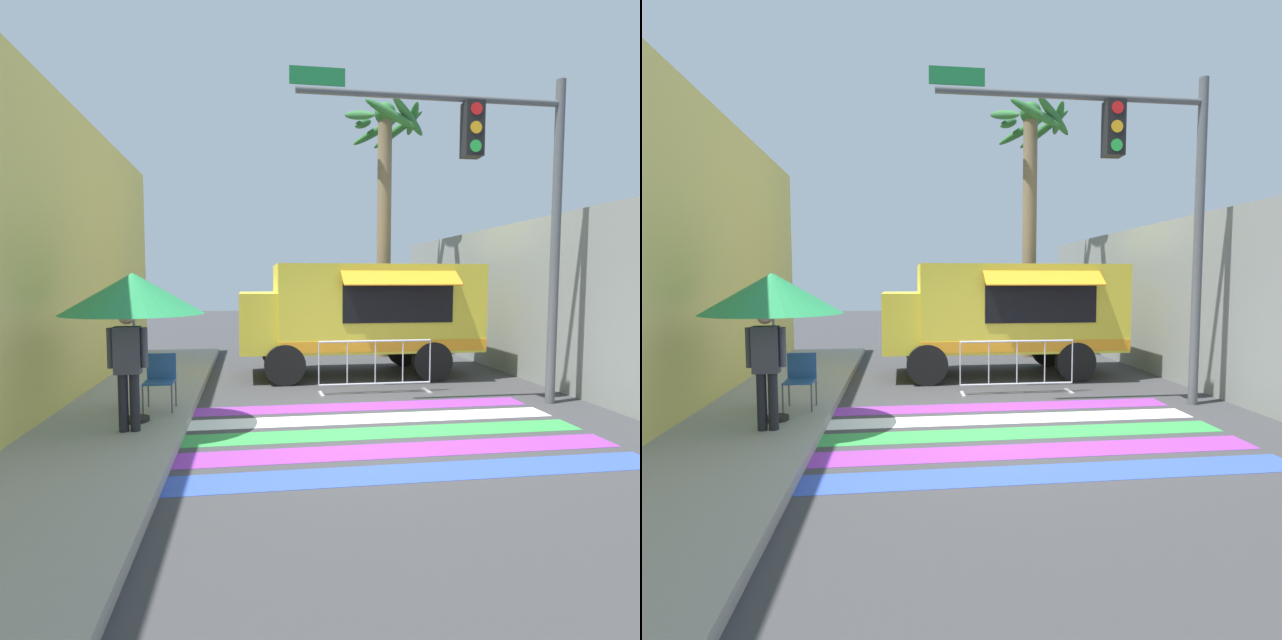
# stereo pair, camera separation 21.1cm
# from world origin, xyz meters

# --- Properties ---
(ground_plane) EXTENTS (60.00, 60.00, 0.00)m
(ground_plane) POSITION_xyz_m (0.00, 0.00, 0.00)
(ground_plane) COLOR #38383A
(sidewalk_left) EXTENTS (4.40, 16.00, 0.15)m
(sidewalk_left) POSITION_xyz_m (-4.79, 0.00, 0.07)
(sidewalk_left) COLOR #99968E
(sidewalk_left) RESTS_ON ground_plane
(building_left_facade) EXTENTS (0.25, 16.00, 5.24)m
(building_left_facade) POSITION_xyz_m (-4.79, 0.00, 2.62)
(building_left_facade) COLOR #E5D166
(building_left_facade) RESTS_ON ground_plane
(concrete_wall_right) EXTENTS (0.20, 16.00, 3.52)m
(concrete_wall_right) POSITION_xyz_m (4.50, 3.00, 1.76)
(concrete_wall_right) COLOR gray
(concrete_wall_right) RESTS_ON ground_plane
(crosswalk_painted) EXTENTS (6.40, 3.60, 0.01)m
(crosswalk_painted) POSITION_xyz_m (0.00, -0.40, 0.00)
(crosswalk_painted) COLOR #334FB2
(crosswalk_painted) RESTS_ON ground_plane
(food_truck) EXTENTS (5.37, 2.62, 2.56)m
(food_truck) POSITION_xyz_m (0.80, 4.07, 1.51)
(food_truck) COLOR yellow
(food_truck) RESTS_ON ground_plane
(traffic_signal_pole) EXTENTS (4.76, 0.29, 5.64)m
(traffic_signal_pole) POSITION_xyz_m (2.69, 0.89, 3.88)
(traffic_signal_pole) COLOR #515456
(traffic_signal_pole) RESTS_ON ground_plane
(patio_umbrella) EXTENTS (2.00, 2.00, 2.16)m
(patio_umbrella) POSITION_xyz_m (-3.30, 0.18, 2.01)
(patio_umbrella) COLOR black
(patio_umbrella) RESTS_ON sidewalk_left
(folding_chair) EXTENTS (0.46, 0.46, 0.88)m
(folding_chair) POSITION_xyz_m (-3.08, 0.89, 0.68)
(folding_chair) COLOR #4C4C51
(folding_chair) RESTS_ON sidewalk_left
(vendor_person) EXTENTS (0.53, 0.22, 1.69)m
(vendor_person) POSITION_xyz_m (-3.29, -0.30, 1.11)
(vendor_person) COLOR black
(vendor_person) RESTS_ON sidewalk_left
(barricade_front) EXTENTS (2.25, 0.44, 1.05)m
(barricade_front) POSITION_xyz_m (0.76, 2.11, 0.52)
(barricade_front) COLOR #B7BABF
(barricade_front) RESTS_ON ground_plane
(palm_tree) EXTENTS (2.43, 2.45, 7.22)m
(palm_tree) POSITION_xyz_m (2.22, 6.83, 4.85)
(palm_tree) COLOR #7A664C
(palm_tree) RESTS_ON ground_plane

